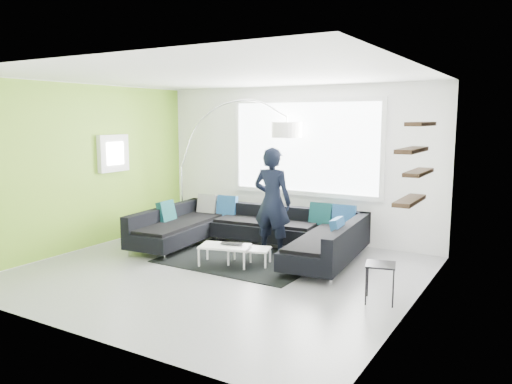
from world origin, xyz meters
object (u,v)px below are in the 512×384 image
at_px(side_table, 380,283).
at_px(laptop, 231,245).
at_px(coffee_table, 237,255).
at_px(sectional_sofa, 249,233).
at_px(person, 272,202).
at_px(arc_lamp, 181,167).

bearing_deg(side_table, laptop, 172.08).
bearing_deg(coffee_table, side_table, -26.65).
relative_size(sectional_sofa, coffee_table, 3.86).
bearing_deg(side_table, person, 150.96).
height_order(sectional_sofa, person, person).
distance_m(arc_lamp, person, 2.44).
bearing_deg(side_table, sectional_sofa, 156.76).
relative_size(arc_lamp, laptop, 6.50).
height_order(coffee_table, arc_lamp, arc_lamp).
bearing_deg(sectional_sofa, side_table, -28.21).
bearing_deg(laptop, person, 56.52).
bearing_deg(coffee_table, person, 60.93).
relative_size(side_table, laptop, 1.21).
height_order(arc_lamp, laptop, arc_lamp).
bearing_deg(person, arc_lamp, -16.76).
distance_m(side_table, laptop, 2.42).
relative_size(arc_lamp, side_table, 5.37).
xyz_separation_m(side_table, person, (-2.15, 1.20, 0.64)).
xyz_separation_m(coffee_table, side_table, (2.33, -0.41, 0.08)).
bearing_deg(person, side_table, 148.03).
height_order(arc_lamp, person, arc_lamp).
bearing_deg(arc_lamp, person, -25.12).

